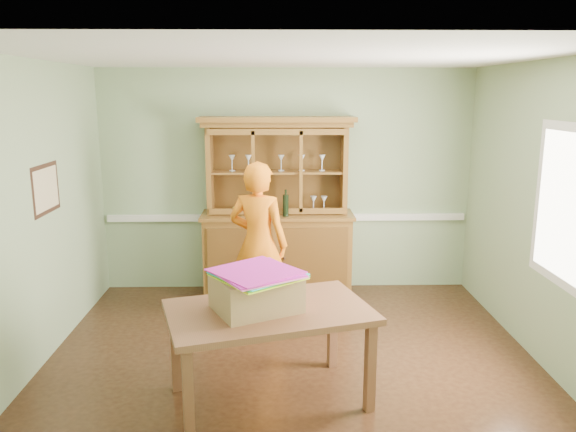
{
  "coord_description": "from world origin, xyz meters",
  "views": [
    {
      "loc": [
        -0.14,
        -4.8,
        2.41
      ],
      "look_at": [
        -0.02,
        0.4,
        1.26
      ],
      "focal_mm": 35.0,
      "sensor_mm": 36.0,
      "label": 1
    }
  ],
  "objects_px": {
    "china_hutch": "(277,233)",
    "cardboard_box": "(256,292)",
    "person": "(258,244)",
    "dining_table": "(269,320)"
  },
  "relations": [
    {
      "from": "china_hutch",
      "to": "cardboard_box",
      "type": "relative_size",
      "value": 3.53
    },
    {
      "from": "china_hutch",
      "to": "dining_table",
      "type": "distance_m",
      "value": 2.47
    },
    {
      "from": "dining_table",
      "to": "china_hutch",
      "type": "bearing_deg",
      "value": 71.85
    },
    {
      "from": "china_hutch",
      "to": "cardboard_box",
      "type": "bearing_deg",
      "value": -93.97
    },
    {
      "from": "dining_table",
      "to": "person",
      "type": "xyz_separation_m",
      "value": [
        -0.13,
        1.57,
        0.19
      ]
    },
    {
      "from": "person",
      "to": "cardboard_box",
      "type": "bearing_deg",
      "value": 110.42
    },
    {
      "from": "china_hutch",
      "to": "person",
      "type": "relative_size",
      "value": 1.23
    },
    {
      "from": "china_hutch",
      "to": "person",
      "type": "height_order",
      "value": "china_hutch"
    },
    {
      "from": "china_hutch",
      "to": "dining_table",
      "type": "bearing_deg",
      "value": -91.72
    },
    {
      "from": "cardboard_box",
      "to": "person",
      "type": "xyz_separation_m",
      "value": [
        -0.03,
        1.57,
        -0.05
      ]
    }
  ]
}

